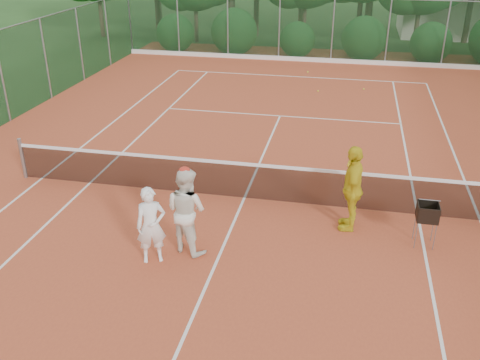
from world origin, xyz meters
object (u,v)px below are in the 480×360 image
Objects in this scene: player_yellow at (352,188)px; ball_hopper at (428,213)px; player_center_grp at (186,210)px; player_white at (151,225)px.

player_yellow reaches higher than ball_hopper.
player_yellow is at bearing 152.77° from ball_hopper.
player_center_grp is 4.93m from ball_hopper.
player_white is 1.67× the size of ball_hopper.
player_white is 0.78m from player_center_grp.
player_yellow is (3.80, 2.10, 0.18)m from player_white.
player_center_grp is at bearing -64.14° from player_yellow.
player_center_grp is at bearing 18.21° from player_white.
player_yellow is 2.04× the size of ball_hopper.
ball_hopper is (1.54, -0.40, -0.22)m from player_yellow.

